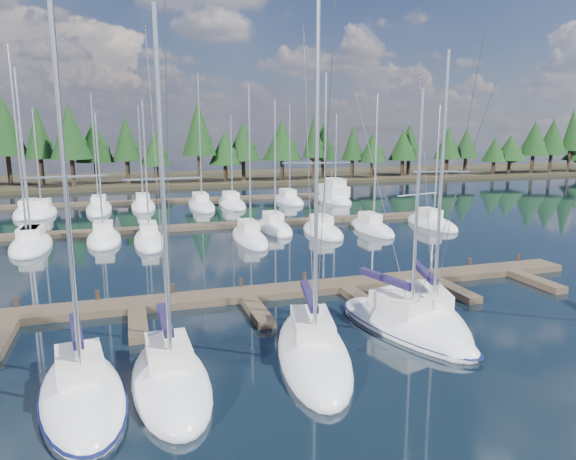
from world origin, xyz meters
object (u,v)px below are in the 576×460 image
object	(u,v)px
front_sailboat_3	(313,351)
motor_yacht_right	(334,197)
front_sailboat_1	(82,394)
front_sailboat_5	(430,318)
main_dock	(247,298)
front_sailboat_2	(171,380)
front_sailboat_4	(404,325)

from	to	relation	value
front_sailboat_3	motor_yacht_right	distance (m)	49.11
front_sailboat_1	front_sailboat_5	xyz separation A→B (m)	(16.05, 2.89, -0.01)
front_sailboat_1	front_sailboat_5	bearing A→B (deg)	10.22
main_dock	front_sailboat_5	world-z (taller)	front_sailboat_5
front_sailboat_5	front_sailboat_2	bearing A→B (deg)	-167.90
front_sailboat_1	motor_yacht_right	size ratio (longest dim) A/B	1.42
main_dock	front_sailboat_4	world-z (taller)	front_sailboat_4
front_sailboat_1	front_sailboat_3	bearing A→B (deg)	6.06
main_dock	front_sailboat_3	xyz separation A→B (m)	(1.04, -7.94, 0.09)
front_sailboat_5	motor_yacht_right	world-z (taller)	front_sailboat_5
front_sailboat_3	motor_yacht_right	bearing A→B (deg)	66.48
front_sailboat_2	front_sailboat_5	xyz separation A→B (m)	(12.97, 2.78, -0.02)
main_dock	front_sailboat_5	bearing A→B (deg)	-36.93
front_sailboat_1	front_sailboat_4	size ratio (longest dim) A/B	1.21
front_sailboat_2	front_sailboat_4	xyz separation A→B (m)	(11.22, 2.31, -0.02)
front_sailboat_2	front_sailboat_3	bearing A→B (deg)	8.05
main_dock	front_sailboat_2	size ratio (longest dim) A/B	3.07
front_sailboat_1	front_sailboat_3	xyz separation A→B (m)	(9.09, 0.97, -0.00)
motor_yacht_right	front_sailboat_2	bearing A→B (deg)	-119.17
front_sailboat_5	motor_yacht_right	size ratio (longest dim) A/B	1.34
front_sailboat_2	front_sailboat_3	size ratio (longest dim) A/B	0.95
front_sailboat_1	motor_yacht_right	xyz separation A→B (m)	(28.69, 45.99, 0.26)
front_sailboat_4	motor_yacht_right	distance (m)	45.88
front_sailboat_4	front_sailboat_3	bearing A→B (deg)	-164.38
motor_yacht_right	front_sailboat_3	bearing A→B (deg)	-113.52
front_sailboat_3	front_sailboat_4	bearing A→B (deg)	15.62
front_sailboat_2	front_sailboat_1	bearing A→B (deg)	-177.85
front_sailboat_2	front_sailboat_5	bearing A→B (deg)	12.10
front_sailboat_2	front_sailboat_3	xyz separation A→B (m)	(6.01, 0.85, -0.01)
motor_yacht_right	front_sailboat_5	bearing A→B (deg)	-106.35
main_dock	motor_yacht_right	world-z (taller)	motor_yacht_right
front_sailboat_4	front_sailboat_5	size ratio (longest dim) A/B	0.88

